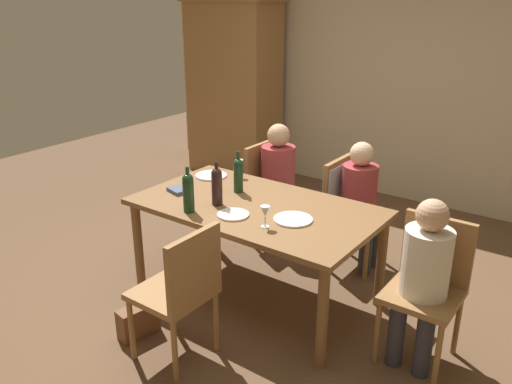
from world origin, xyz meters
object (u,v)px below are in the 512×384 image
(dining_table, at_px, (256,215))
(wine_bottle_dark_red, at_px, (188,192))
(chair_right_end, at_px, (428,279))
(person_woman_host, at_px, (424,272))
(person_man_bearded, at_px, (362,197))
(wine_bottle_tall_green, at_px, (238,174))
(dinner_plate_guest_left, at_px, (293,219))
(wine_glass_near_left, at_px, (265,212))
(wine_bottle_short_olive, at_px, (217,185))
(person_man_guest, at_px, (280,176))
(dinner_plate_guest_right, at_px, (233,215))
(chair_far_right, at_px, (345,198))
(chair_near, at_px, (182,287))
(dinner_plate_host, at_px, (211,176))
(chair_far_left, at_px, (270,186))
(handbag, at_px, (138,321))
(armoire_cabinet, at_px, (234,88))
(wine_glass_centre, at_px, (239,165))

(dining_table, bearing_deg, wine_bottle_dark_red, -128.92)
(dining_table, xyz_separation_m, chair_right_end, (1.27, 0.09, -0.14))
(person_woman_host, xyz_separation_m, person_man_bearded, (-0.84, 0.91, -0.00))
(wine_bottle_tall_green, xyz_separation_m, dinner_plate_guest_left, (0.64, -0.21, -0.14))
(person_man_bearded, xyz_separation_m, wine_glass_near_left, (-0.15, -1.16, 0.23))
(wine_bottle_short_olive, bearing_deg, wine_bottle_tall_green, 96.86)
(person_man_guest, relative_size, wine_bottle_tall_green, 3.46)
(chair_right_end, height_order, dinner_plate_guest_right, chair_right_end)
(dining_table, distance_m, chair_far_right, 0.93)
(dining_table, bearing_deg, wine_bottle_tall_green, 153.21)
(chair_near, xyz_separation_m, dinner_plate_guest_left, (0.28, 0.81, 0.23))
(dinner_plate_host, bearing_deg, dinner_plate_guest_left, -18.98)
(chair_far_left, distance_m, person_woman_host, 1.98)
(person_man_guest, relative_size, handbag, 4.04)
(dinner_plate_guest_left, bearing_deg, chair_right_end, 10.16)
(chair_right_end, height_order, wine_bottle_tall_green, wine_bottle_tall_green)
(person_man_bearded, xyz_separation_m, dinner_plate_guest_left, (-0.06, -0.96, 0.13))
(armoire_cabinet, relative_size, chair_far_left, 2.37)
(dinner_plate_guest_left, bearing_deg, dining_table, 168.52)
(chair_far_right, bearing_deg, wine_bottle_tall_green, -35.93)
(chair_far_left, height_order, wine_bottle_tall_green, wine_bottle_tall_green)
(wine_glass_near_left, bearing_deg, armoire_cabinet, 131.84)
(dining_table, relative_size, dinner_plate_host, 6.72)
(person_man_guest, relative_size, dinner_plate_guest_left, 4.20)
(person_woman_host, xyz_separation_m, wine_glass_centre, (-1.75, 0.45, 0.23))
(wine_glass_near_left, height_order, dinner_plate_guest_left, wine_glass_near_left)
(person_woman_host, bearing_deg, dinner_plate_guest_left, 3.11)
(chair_right_end, bearing_deg, chair_near, 39.45)
(wine_bottle_dark_red, xyz_separation_m, dinner_plate_host, (-0.37, 0.67, -0.14))
(chair_far_left, relative_size, handbag, 3.29)
(chair_right_end, distance_m, person_man_guest, 1.83)
(person_woman_host, relative_size, handbag, 3.93)
(wine_bottle_dark_red, bearing_deg, chair_far_right, 65.25)
(armoire_cabinet, height_order, dinner_plate_guest_right, armoire_cabinet)
(wine_bottle_tall_green, distance_m, wine_bottle_short_olive, 0.30)
(wine_bottle_short_olive, height_order, wine_glass_centre, wine_bottle_short_olive)
(chair_right_end, distance_m, dinner_plate_host, 1.97)
(person_man_bearded, relative_size, wine_bottle_tall_green, 3.36)
(person_man_guest, xyz_separation_m, wine_bottle_dark_red, (0.07, -1.27, 0.26))
(person_man_bearded, height_order, wine_glass_near_left, person_man_bearded)
(person_woman_host, height_order, wine_bottle_dark_red, person_woman_host)
(armoire_cabinet, height_order, dinner_plate_guest_left, armoire_cabinet)
(chair_far_right, relative_size, person_man_guest, 0.81)
(chair_far_right, xyz_separation_m, wine_glass_centre, (-0.76, -0.47, 0.27))
(wine_glass_near_left, bearing_deg, handbag, -135.61)
(dinner_plate_guest_left, height_order, handbag, dinner_plate_guest_left)
(chair_right_end, height_order, chair_far_left, same)
(wine_bottle_dark_red, bearing_deg, wine_bottle_short_olive, 71.00)
(chair_far_right, height_order, wine_bottle_dark_red, wine_bottle_dark_red)
(chair_far_left, relative_size, dinner_plate_host, 3.47)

